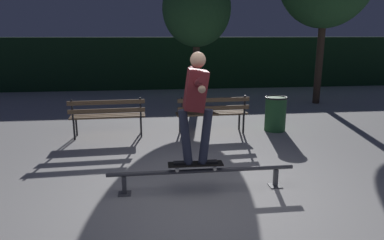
{
  "coord_description": "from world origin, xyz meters",
  "views": [
    {
      "loc": [
        -0.7,
        -4.36,
        2.2
      ],
      "look_at": [
        -0.05,
        1.06,
        0.85
      ],
      "focal_mm": 32.73,
      "sensor_mm": 36.0,
      "label": 1
    }
  ],
  "objects_px": {
    "skateboard": "(195,164)",
    "skateboarder": "(196,99)",
    "grind_rail": "(202,174)",
    "tree_behind_benches": "(197,9)",
    "park_bench_left_center": "(212,111)",
    "trash_can": "(275,113)",
    "park_bench_leftmost": "(108,113)"
  },
  "relations": [
    {
      "from": "park_bench_leftmost",
      "to": "skateboarder",
      "type": "bearing_deg",
      "value": -61.92
    },
    {
      "from": "grind_rail",
      "to": "skateboarder",
      "type": "distance_m",
      "value": 1.09
    },
    {
      "from": "grind_rail",
      "to": "skateboard",
      "type": "relative_size",
      "value": 3.42
    },
    {
      "from": "grind_rail",
      "to": "trash_can",
      "type": "xyz_separation_m",
      "value": [
        2.16,
        2.99,
        0.16
      ]
    },
    {
      "from": "grind_rail",
      "to": "tree_behind_benches",
      "type": "height_order",
      "value": "tree_behind_benches"
    },
    {
      "from": "park_bench_left_center",
      "to": "skateboard",
      "type": "bearing_deg",
      "value": -104.71
    },
    {
      "from": "skateboard",
      "to": "park_bench_left_center",
      "type": "height_order",
      "value": "park_bench_left_center"
    },
    {
      "from": "park_bench_left_center",
      "to": "tree_behind_benches",
      "type": "xyz_separation_m",
      "value": [
        0.11,
        3.57,
        2.39
      ]
    },
    {
      "from": "trash_can",
      "to": "skateboard",
      "type": "bearing_deg",
      "value": -127.09
    },
    {
      "from": "skateboard",
      "to": "trash_can",
      "type": "height_order",
      "value": "trash_can"
    },
    {
      "from": "grind_rail",
      "to": "skateboard",
      "type": "height_order",
      "value": "skateboard"
    },
    {
      "from": "grind_rail",
      "to": "tree_behind_benches",
      "type": "distance_m",
      "value": 7.02
    },
    {
      "from": "grind_rail",
      "to": "park_bench_left_center",
      "type": "xyz_separation_m",
      "value": [
        0.66,
        2.88,
        0.28
      ]
    },
    {
      "from": "skateboarder",
      "to": "tree_behind_benches",
      "type": "distance_m",
      "value": 6.7
    },
    {
      "from": "skateboarder",
      "to": "park_bench_left_center",
      "type": "distance_m",
      "value": 3.09
    },
    {
      "from": "grind_rail",
      "to": "park_bench_left_center",
      "type": "relative_size",
      "value": 1.66
    },
    {
      "from": "skateboard",
      "to": "tree_behind_benches",
      "type": "xyz_separation_m",
      "value": [
        0.87,
        6.45,
        2.53
      ]
    },
    {
      "from": "trash_can",
      "to": "park_bench_leftmost",
      "type": "bearing_deg",
      "value": -178.46
    },
    {
      "from": "skateboard",
      "to": "trash_can",
      "type": "distance_m",
      "value": 3.74
    },
    {
      "from": "tree_behind_benches",
      "to": "trash_can",
      "type": "bearing_deg",
      "value": -68.14
    },
    {
      "from": "grind_rail",
      "to": "park_bench_left_center",
      "type": "bearing_deg",
      "value": 77.04
    },
    {
      "from": "park_bench_left_center",
      "to": "trash_can",
      "type": "bearing_deg",
      "value": 3.89
    },
    {
      "from": "skateboard",
      "to": "skateboarder",
      "type": "relative_size",
      "value": 0.5
    },
    {
      "from": "grind_rail",
      "to": "trash_can",
      "type": "relative_size",
      "value": 3.36
    },
    {
      "from": "skateboarder",
      "to": "tree_behind_benches",
      "type": "bearing_deg",
      "value": 82.37
    },
    {
      "from": "skateboarder",
      "to": "trash_can",
      "type": "distance_m",
      "value": 3.85
    },
    {
      "from": "park_bench_left_center",
      "to": "trash_can",
      "type": "xyz_separation_m",
      "value": [
        1.5,
        0.1,
        -0.12
      ]
    },
    {
      "from": "skateboard",
      "to": "tree_behind_benches",
      "type": "distance_m",
      "value": 6.98
    },
    {
      "from": "grind_rail",
      "to": "trash_can",
      "type": "height_order",
      "value": "trash_can"
    },
    {
      "from": "grind_rail",
      "to": "trash_can",
      "type": "distance_m",
      "value": 3.69
    },
    {
      "from": "park_bench_leftmost",
      "to": "trash_can",
      "type": "relative_size",
      "value": 2.02
    },
    {
      "from": "tree_behind_benches",
      "to": "trash_can",
      "type": "distance_m",
      "value": 4.5
    }
  ]
}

